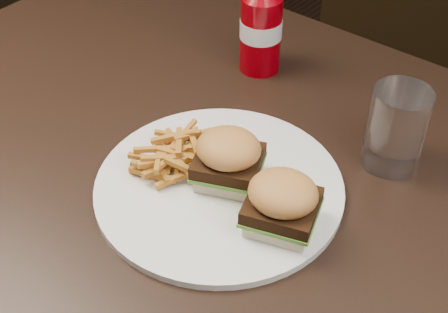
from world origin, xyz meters
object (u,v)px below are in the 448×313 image
Objects in this scene: chair_far at (389,57)px; dining_table at (230,171)px; tumbler at (396,130)px; ketchup_bottle at (261,35)px; plate at (219,187)px.

dining_table is at bearing 76.12° from chair_far.
dining_table is 0.93m from chair_far.
tumbler is (0.32, -0.73, 0.38)m from chair_far.
dining_table is 0.23m from tumbler.
ketchup_bottle is at bearing 70.32° from chair_far.
plate is 2.68× the size of tumbler.
plate is 2.46× the size of ketchup_bottle.
ketchup_bottle is at bearing 164.61° from tumbler.
dining_table is 0.06m from plate.
ketchup_bottle is 1.09× the size of tumbler.
ketchup_bottle reaches higher than tumbler.
tumbler is (0.17, 0.13, 0.08)m from dining_table.
tumbler is at bearing -15.39° from ketchup_bottle.
plate is (0.18, -0.92, 0.33)m from chair_far.
dining_table is at bearing -141.94° from tumbler.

